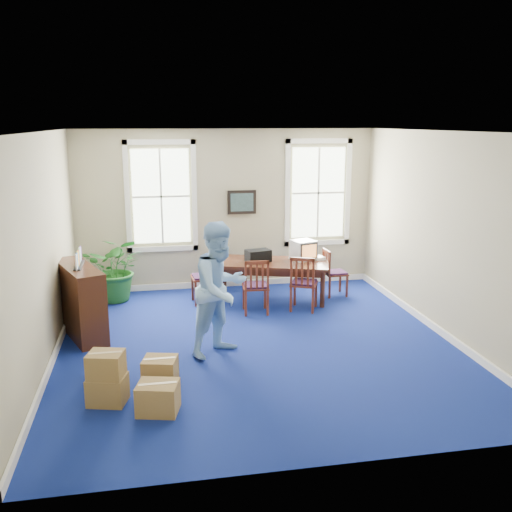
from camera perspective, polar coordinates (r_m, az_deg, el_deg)
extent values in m
plane|color=navy|center=(8.87, 0.09, -8.80)|extent=(6.50, 6.50, 0.00)
plane|color=white|center=(8.21, 0.09, 12.35)|extent=(6.50, 6.50, 0.00)
plane|color=tan|center=(11.55, -2.94, 4.66)|extent=(6.50, 0.00, 6.50)
plane|color=tan|center=(5.35, 6.65, -5.77)|extent=(6.50, 0.00, 6.50)
plane|color=tan|center=(8.38, -20.50, 0.49)|extent=(0.00, 6.50, 6.50)
plane|color=tan|center=(9.42, 18.34, 2.00)|extent=(0.00, 6.50, 6.50)
cube|color=white|center=(11.85, -2.83, -2.74)|extent=(6.00, 0.04, 0.12)
cube|color=white|center=(8.83, -19.49, -9.29)|extent=(0.04, 6.50, 0.12)
cube|color=white|center=(9.80, 17.53, -6.86)|extent=(0.04, 6.50, 0.12)
cube|color=white|center=(11.06, 6.29, -0.18)|extent=(0.23, 0.27, 0.06)
cube|color=black|center=(10.81, 0.21, 0.04)|extent=(0.51, 0.39, 0.23)
imported|color=#90C1F2|center=(8.24, -3.55, -3.30)|extent=(1.22, 1.17, 1.97)
cube|color=#421F11|center=(9.47, -17.17, -4.17)|extent=(0.94, 1.55, 1.18)
imported|color=#1D591C|center=(11.08, -13.78, -1.22)|extent=(1.30, 1.19, 1.26)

